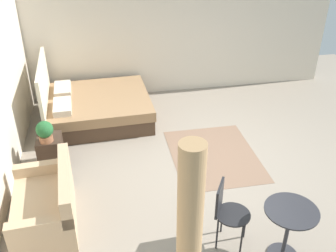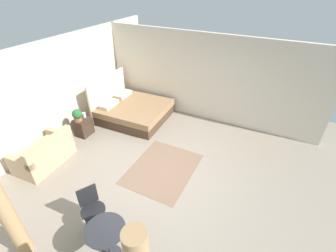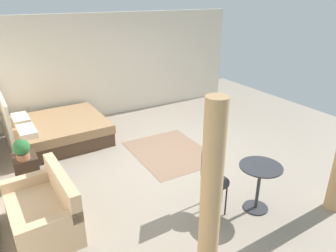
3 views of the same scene
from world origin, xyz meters
name	(u,v)px [view 2 (image 2 of 3)]	position (x,y,z in m)	size (l,w,h in m)	color
ground_plane	(161,173)	(0.00, 0.00, -0.01)	(8.91, 9.77, 0.02)	gray
wall_back	(47,95)	(0.00, 3.39, 1.33)	(8.91, 0.12, 2.65)	beige
wall_right	(207,78)	(2.95, 0.00, 1.33)	(0.12, 6.77, 2.65)	beige
area_rug	(163,169)	(0.14, 0.03, 0.00)	(1.84, 1.45, 0.01)	#7F604C
bed	(133,110)	(1.83, 2.01, 0.29)	(1.90, 2.07, 1.29)	#473323
couch	(45,154)	(-0.98, 2.71, 0.28)	(1.38, 0.88, 0.82)	tan
nightstand	(83,127)	(0.41, 2.77, 0.26)	(0.44, 0.39, 0.51)	#38281E
potted_plant	(77,115)	(0.31, 2.78, 0.70)	(0.27, 0.27, 0.36)	#935B3D
vase	(84,115)	(0.53, 2.77, 0.59)	(0.10, 0.10, 0.15)	silver
balcony_table	(107,238)	(-2.13, -0.19, 0.52)	(0.63, 0.63, 0.75)	#2D2D33
cafe_chair_near_window	(91,205)	(-1.77, 0.46, 0.55)	(0.59, 0.59, 0.90)	black
curtain_right	(4,209)	(-2.70, 1.18, 1.10)	(0.24, 0.24, 2.19)	tan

